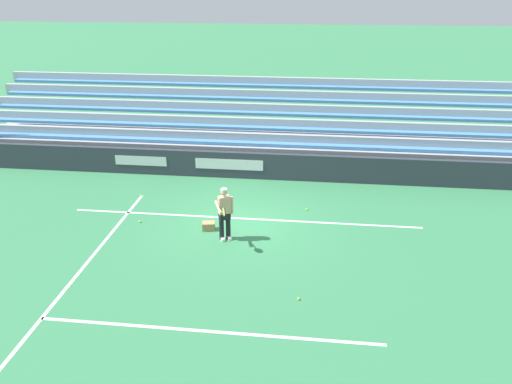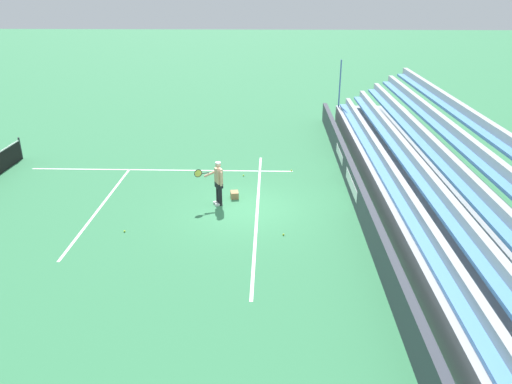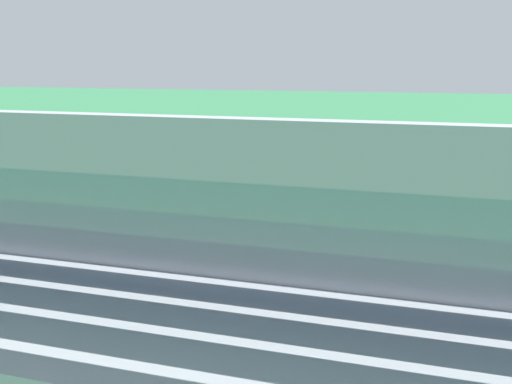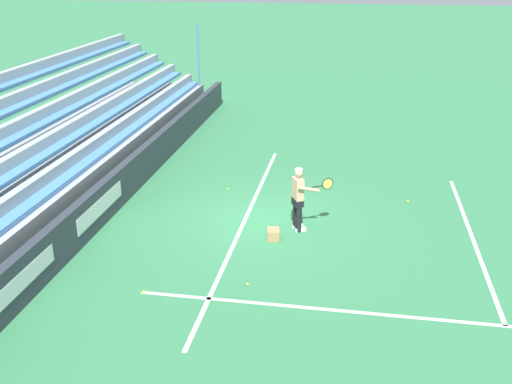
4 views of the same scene
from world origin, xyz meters
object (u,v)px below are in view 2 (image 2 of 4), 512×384
Objects in this scene: tennis_ball_stray_back at (244,175)px; tennis_ball_on_baseline at (125,231)px; tennis_player at (218,183)px; tennis_ball_far_left at (283,235)px; ball_box_cardboard at (234,195)px; tennis_ball_by_box at (291,170)px.

tennis_ball_on_baseline is at bearing 145.42° from tennis_ball_stray_back.
tennis_player reaches higher than tennis_ball_far_left.
tennis_player reaches higher than ball_box_cardboard.
ball_box_cardboard reaches higher than tennis_ball_on_baseline.
ball_box_cardboard is at bearing 142.74° from tennis_ball_by_box.
tennis_ball_far_left is (-0.08, -5.45, 0.00)m from tennis_ball_on_baseline.
tennis_ball_far_left is at bearing -149.31° from ball_box_cardboard.
tennis_player is 25.98× the size of tennis_ball_by_box.
ball_box_cardboard is (0.65, -0.57, -0.76)m from tennis_player.
tennis_ball_far_left is at bearing -163.53° from tennis_ball_stray_back.
tennis_ball_far_left is (-5.59, -1.65, 0.00)m from tennis_ball_stray_back.
tennis_ball_on_baseline is at bearing 136.26° from tennis_ball_by_box.
ball_box_cardboard is at bearing 174.59° from tennis_ball_stray_back.
tennis_ball_stray_back and tennis_ball_by_box have the same top height.
tennis_ball_on_baseline is (-2.44, 3.00, -0.86)m from tennis_player.
ball_box_cardboard is 6.06× the size of tennis_ball_on_baseline.
ball_box_cardboard is 3.69m from tennis_ball_far_left.
tennis_ball_stray_back is (5.51, -3.80, 0.00)m from tennis_ball_on_baseline.
tennis_ball_by_box is at bearing -4.48° from tennis_ball_far_left.
tennis_ball_on_baseline is at bearing 130.88° from ball_box_cardboard.
tennis_player is 25.98× the size of tennis_ball_stray_back.
tennis_ball_stray_back is 5.83m from tennis_ball_far_left.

